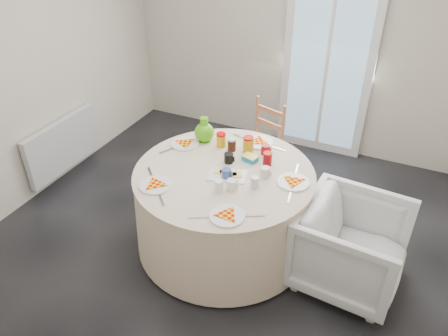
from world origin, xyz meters
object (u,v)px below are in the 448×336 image
at_px(table, 224,209).
at_px(wooden_chair, 259,142).
at_px(green_pitcher, 204,130).
at_px(armchair, 352,244).
at_px(radiator, 63,145).

height_order(table, wooden_chair, wooden_chair).
distance_m(wooden_chair, green_pitcher, 0.84).
xyz_separation_m(wooden_chair, green_pitcher, (-0.29, -0.68, 0.40)).
bearing_deg(wooden_chair, armchair, -23.67).
height_order(radiator, armchair, armchair).
relative_size(radiator, armchair, 1.25).
relative_size(radiator, wooden_chair, 1.13).
distance_m(radiator, table, 2.03).
height_order(radiator, table, table).
bearing_deg(table, armchair, 0.68).
height_order(radiator, green_pitcher, green_pitcher).
bearing_deg(radiator, table, -7.14).
bearing_deg(armchair, table, 95.26).
distance_m(radiator, green_pitcher, 1.72).
bearing_deg(green_pitcher, radiator, -172.19).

